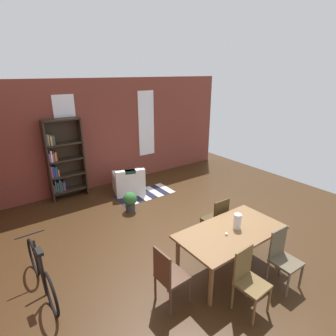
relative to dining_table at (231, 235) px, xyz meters
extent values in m
plane|color=#392310|center=(0.06, 1.14, -0.68)|extent=(9.38, 9.38, 0.00)
cube|color=brown|center=(0.06, 4.80, 0.87)|extent=(7.98, 0.12, 3.09)
cube|color=white|center=(-1.16, 4.73, 1.02)|extent=(0.55, 0.02, 2.01)
cube|color=white|center=(1.28, 4.73, 1.02)|extent=(0.55, 0.02, 2.01)
cube|color=brown|center=(0.00, 0.00, 0.06)|extent=(1.83, 0.98, 0.04)
cylinder|color=brown|center=(-0.81, -0.39, -0.32)|extent=(0.07, 0.07, 0.72)
cylinder|color=brown|center=(0.81, -0.39, -0.32)|extent=(0.07, 0.07, 0.72)
cylinder|color=brown|center=(-0.81, 0.39, -0.32)|extent=(0.07, 0.07, 0.72)
cylinder|color=brown|center=(0.81, 0.39, -0.32)|extent=(0.07, 0.07, 0.72)
cylinder|color=silver|center=(0.14, 0.00, 0.21)|extent=(0.13, 0.13, 0.26)
cylinder|color=silver|center=(-0.16, -0.04, 0.10)|extent=(0.04, 0.04, 0.03)
cube|color=#3D2F16|center=(0.41, 0.79, -0.23)|extent=(0.41, 0.41, 0.04)
cube|color=#3D2F16|center=(0.41, 0.60, 0.02)|extent=(0.38, 0.04, 0.50)
cylinder|color=#3D2F16|center=(0.59, 0.97, -0.46)|extent=(0.04, 0.04, 0.43)
cylinder|color=#3D2F16|center=(0.23, 0.97, -0.46)|extent=(0.04, 0.04, 0.43)
cylinder|color=#3D2F16|center=(0.59, 0.61, -0.46)|extent=(0.04, 0.04, 0.43)
cylinder|color=#3D2F16|center=(0.23, 0.61, -0.46)|extent=(0.04, 0.04, 0.43)
cube|color=brown|center=(0.41, -0.79, -0.23)|extent=(0.41, 0.41, 0.04)
cube|color=brown|center=(0.41, -0.60, 0.02)|extent=(0.38, 0.04, 0.50)
cylinder|color=brown|center=(0.23, -0.96, -0.46)|extent=(0.04, 0.04, 0.43)
cylinder|color=brown|center=(0.59, -0.97, -0.46)|extent=(0.04, 0.04, 0.43)
cylinder|color=brown|center=(0.23, -0.60, -0.46)|extent=(0.04, 0.04, 0.43)
cylinder|color=brown|center=(0.59, -0.61, -0.46)|extent=(0.04, 0.04, 0.43)
cube|color=#523726|center=(-1.21, 0.00, -0.23)|extent=(0.42, 0.42, 0.04)
cube|color=#523726|center=(-1.40, -0.01, 0.02)|extent=(0.04, 0.38, 0.50)
cylinder|color=#523726|center=(-1.03, -0.17, -0.46)|extent=(0.04, 0.04, 0.43)
cylinder|color=#523726|center=(-1.04, 0.19, -0.46)|extent=(0.04, 0.04, 0.43)
cylinder|color=#523726|center=(-1.39, -0.19, -0.46)|extent=(0.04, 0.04, 0.43)
cylinder|color=#523726|center=(-1.40, 0.17, -0.46)|extent=(0.04, 0.04, 0.43)
cube|color=brown|center=(-0.41, -0.79, -0.23)|extent=(0.42, 0.42, 0.04)
cube|color=brown|center=(-0.42, -0.60, 0.02)|extent=(0.38, 0.05, 0.50)
cylinder|color=brown|center=(-0.58, -0.98, -0.46)|extent=(0.04, 0.04, 0.43)
cylinder|color=brown|center=(-0.22, -0.96, -0.46)|extent=(0.04, 0.04, 0.43)
cylinder|color=brown|center=(-0.60, -0.62, -0.46)|extent=(0.04, 0.04, 0.43)
cylinder|color=brown|center=(-0.24, -0.60, -0.46)|extent=(0.04, 0.04, 0.43)
cube|color=#2D2319|center=(-1.78, 4.54, 0.39)|extent=(0.04, 0.31, 2.13)
cube|color=#2D2319|center=(-0.88, 4.54, 0.39)|extent=(0.04, 0.31, 2.13)
cube|color=#2D2319|center=(-1.33, 4.69, 0.39)|extent=(0.94, 0.01, 2.13)
cube|color=#2D2319|center=(-1.33, 4.54, -0.46)|extent=(0.90, 0.31, 0.04)
cube|color=#4C4C51|center=(-1.74, 4.54, -0.34)|extent=(0.05, 0.21, 0.21)
cube|color=#4C4C51|center=(-1.68, 4.54, -0.28)|extent=(0.04, 0.16, 0.33)
cube|color=#33724C|center=(-1.63, 4.54, -0.31)|extent=(0.04, 0.19, 0.27)
cube|color=#284C8C|center=(-1.58, 4.54, -0.27)|extent=(0.04, 0.23, 0.35)
cube|color=#33724C|center=(-1.54, 4.54, -0.31)|extent=(0.03, 0.19, 0.27)
cube|color=#B22D28|center=(-1.50, 4.54, -0.32)|extent=(0.03, 0.23, 0.24)
cube|color=#284C8C|center=(-1.46, 4.54, -0.31)|extent=(0.03, 0.18, 0.27)
cube|color=#2D2319|center=(-1.33, 4.54, -0.04)|extent=(0.90, 0.31, 0.04)
cube|color=#8C4C8C|center=(-1.74, 4.54, 0.14)|extent=(0.05, 0.25, 0.32)
cube|color=#284C8C|center=(-1.68, 4.54, 0.13)|extent=(0.04, 0.21, 0.29)
cube|color=#284C8C|center=(-1.63, 4.54, 0.12)|extent=(0.05, 0.21, 0.28)
cube|color=orange|center=(-1.57, 4.54, 0.08)|extent=(0.03, 0.20, 0.20)
cube|color=#2D2319|center=(-1.33, 4.54, 0.39)|extent=(0.90, 0.31, 0.04)
cube|color=#8C4C8C|center=(-1.74, 4.54, 0.52)|extent=(0.04, 0.24, 0.23)
cube|color=white|center=(-1.69, 4.54, 0.55)|extent=(0.04, 0.25, 0.29)
cube|color=#8C4C8C|center=(-1.64, 4.54, 0.51)|extent=(0.04, 0.21, 0.20)
cube|color=orange|center=(-1.58, 4.54, 0.52)|extent=(0.05, 0.19, 0.23)
cube|color=#2D2319|center=(-1.33, 4.54, 0.82)|extent=(0.90, 0.31, 0.04)
cube|color=#4C4C51|center=(-1.74, 4.54, 0.99)|extent=(0.04, 0.25, 0.30)
cube|color=white|center=(-1.69, 4.54, 0.97)|extent=(0.03, 0.17, 0.26)
cube|color=gold|center=(-1.64, 4.54, 0.96)|extent=(0.04, 0.26, 0.24)
cube|color=#4C4C51|center=(-1.60, 4.54, 0.96)|extent=(0.03, 0.22, 0.24)
cube|color=#4C4C51|center=(-1.56, 4.54, 0.95)|extent=(0.03, 0.17, 0.23)
cube|color=#2D2319|center=(-1.33, 4.54, 1.44)|extent=(0.90, 0.31, 0.04)
cube|color=silver|center=(0.13, 3.89, -0.48)|extent=(0.99, 0.99, 0.40)
cube|color=silver|center=(0.04, 3.59, -0.10)|extent=(0.81, 0.38, 0.35)
cube|color=silver|center=(0.46, 3.80, -0.20)|extent=(0.32, 0.72, 0.15)
cube|color=silver|center=(-0.20, 3.99, -0.20)|extent=(0.32, 0.72, 0.15)
cube|color=#19382D|center=(0.04, 3.59, 0.03)|extent=(0.32, 0.24, 0.08)
torus|color=black|center=(-2.71, 0.85, -0.37)|extent=(0.06, 0.66, 0.66)
torus|color=black|center=(-2.74, 1.86, -0.37)|extent=(0.06, 0.66, 0.66)
cylinder|color=black|center=(-2.73, 1.35, -0.27)|extent=(0.05, 0.32, 0.88)
cylinder|color=black|center=(-2.72, 1.17, -0.09)|extent=(0.04, 0.04, 0.45)
cube|color=black|center=(-2.72, 1.17, 0.15)|extent=(0.09, 0.20, 0.05)
cylinder|color=black|center=(-2.74, 1.76, 0.13)|extent=(0.44, 0.04, 0.02)
cylinder|color=#333338|center=(-0.38, 2.84, -0.58)|extent=(0.23, 0.23, 0.19)
sphere|color=#2D6B33|center=(-0.38, 2.84, -0.35)|extent=(0.33, 0.33, 0.33)
cube|color=#1E1E33|center=(-0.31, 3.46, -0.67)|extent=(0.20, 0.78, 0.01)
cube|color=silver|center=(-0.11, 3.46, -0.67)|extent=(0.20, 0.78, 0.01)
cube|color=#1E1E33|center=(0.09, 3.46, -0.67)|extent=(0.20, 0.78, 0.01)
cube|color=silver|center=(0.29, 3.46, -0.67)|extent=(0.20, 0.78, 0.01)
cube|color=#1E1E33|center=(0.49, 3.46, -0.67)|extent=(0.20, 0.78, 0.01)
cube|color=silver|center=(0.69, 3.46, -0.67)|extent=(0.20, 0.78, 0.01)
cube|color=#1E1E33|center=(0.89, 3.46, -0.67)|extent=(0.20, 0.78, 0.01)
cube|color=silver|center=(1.09, 3.46, -0.67)|extent=(0.20, 0.78, 0.01)
camera|label=1|loc=(-3.13, -2.54, 2.59)|focal=29.10mm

